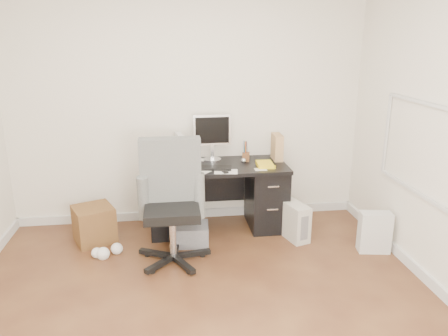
# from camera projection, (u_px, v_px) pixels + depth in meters

# --- Properties ---
(ground) EXTENTS (4.00, 4.00, 0.00)m
(ground) POSITION_uv_depth(u_px,v_px,m) (205.00, 318.00, 3.40)
(ground) COLOR #422115
(ground) RESTS_ON ground
(room_shell) EXTENTS (4.02, 4.02, 2.71)m
(room_shell) POSITION_uv_depth(u_px,v_px,m) (207.00, 105.00, 2.95)
(room_shell) COLOR silver
(room_shell) RESTS_ON ground
(desk) EXTENTS (1.50, 0.70, 0.75)m
(desk) POSITION_uv_depth(u_px,v_px,m) (218.00, 195.00, 4.89)
(desk) COLOR black
(desk) RESTS_ON ground
(loose_papers) EXTENTS (1.10, 0.60, 0.00)m
(loose_papers) POSITION_uv_depth(u_px,v_px,m) (200.00, 167.00, 4.71)
(loose_papers) COLOR silver
(loose_papers) RESTS_ON desk
(lcd_monitor) EXTENTS (0.43, 0.25, 0.54)m
(lcd_monitor) POSITION_uv_depth(u_px,v_px,m) (212.00, 137.00, 4.87)
(lcd_monitor) COLOR silver
(lcd_monitor) RESTS_ON desk
(keyboard) EXTENTS (0.44, 0.22, 0.02)m
(keyboard) POSITION_uv_depth(u_px,v_px,m) (211.00, 168.00, 4.63)
(keyboard) COLOR black
(keyboard) RESTS_ON desk
(computer_mouse) EXTENTS (0.08, 0.08, 0.06)m
(computer_mouse) POSITION_uv_depth(u_px,v_px,m) (244.00, 161.00, 4.83)
(computer_mouse) COLOR silver
(computer_mouse) RESTS_ON desk
(travel_mug) EXTENTS (0.11, 0.11, 0.19)m
(travel_mug) POSITION_uv_depth(u_px,v_px,m) (154.00, 160.00, 4.61)
(travel_mug) COLOR navy
(travel_mug) RESTS_ON desk
(white_binder) EXTENTS (0.17, 0.29, 0.32)m
(white_binder) POSITION_uv_depth(u_px,v_px,m) (180.00, 148.00, 4.88)
(white_binder) COLOR silver
(white_binder) RESTS_ON desk
(magazine_file) EXTENTS (0.13, 0.25, 0.29)m
(magazine_file) POSITION_uv_depth(u_px,v_px,m) (277.00, 147.00, 4.95)
(magazine_file) COLOR #A78151
(magazine_file) RESTS_ON desk
(pen_cup) EXTENTS (0.12, 0.12, 0.23)m
(pen_cup) POSITION_uv_depth(u_px,v_px,m) (246.00, 151.00, 4.90)
(pen_cup) COLOR brown
(pen_cup) RESTS_ON desk
(yellow_book) EXTENTS (0.19, 0.24, 0.04)m
(yellow_book) POSITION_uv_depth(u_px,v_px,m) (265.00, 164.00, 4.73)
(yellow_book) COLOR yellow
(yellow_book) RESTS_ON desk
(paper_remote) EXTENTS (0.27, 0.23, 0.02)m
(paper_remote) POSITION_uv_depth(u_px,v_px,m) (226.00, 171.00, 4.54)
(paper_remote) COLOR silver
(paper_remote) RESTS_ON desk
(office_chair) EXTENTS (0.67, 0.67, 1.18)m
(office_chair) POSITION_uv_depth(u_px,v_px,m) (172.00, 204.00, 4.10)
(office_chair) COLOR #4A4D4B
(office_chair) RESTS_ON ground
(pc_tower) EXTENTS (0.28, 0.43, 0.40)m
(pc_tower) POSITION_uv_depth(u_px,v_px,m) (294.00, 221.00, 4.69)
(pc_tower) COLOR #B2AEA1
(pc_tower) RESTS_ON ground
(shopping_bag) EXTENTS (0.34, 0.27, 0.42)m
(shopping_bag) POSITION_uv_depth(u_px,v_px,m) (375.00, 232.00, 4.40)
(shopping_bag) COLOR silver
(shopping_bag) RESTS_ON ground
(wicker_basket) EXTENTS (0.51, 0.51, 0.39)m
(wicker_basket) POSITION_uv_depth(u_px,v_px,m) (94.00, 224.00, 4.63)
(wicker_basket) COLOR #513818
(wicker_basket) RESTS_ON ground
(desk_printer) EXTENTS (0.38, 0.32, 0.21)m
(desk_printer) POSITION_uv_depth(u_px,v_px,m) (191.00, 234.00, 4.59)
(desk_printer) COLOR #5F5E63
(desk_printer) RESTS_ON ground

